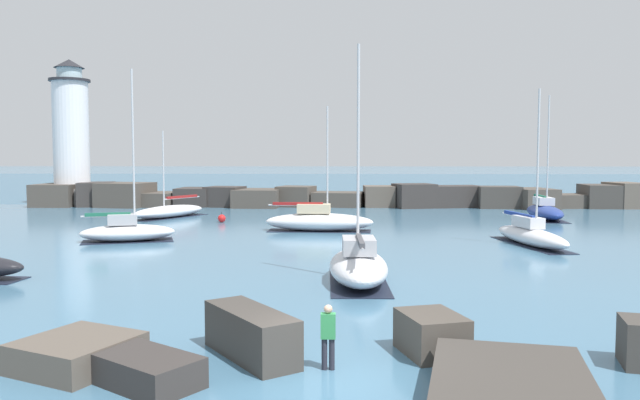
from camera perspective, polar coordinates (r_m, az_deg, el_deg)
The scene contains 13 objects.
ground_plane at distance 15.02m, azimuth 0.58°, elevation -16.17°, with size 600.00×600.00×0.00m, color teal.
open_sea_beyond at distance 123.78m, azimuth 1.90°, elevation 1.64°, with size 400.00×116.00×0.01m.
breakwater_jetty at distance 63.79m, azimuth 1.80°, elevation 0.31°, with size 65.05×6.93×2.53m.
lighthouse at distance 70.61m, azimuth -21.79°, elevation 4.96°, with size 4.87×4.87×15.23m.
foreground_rocks at distance 15.04m, azimuth 5.71°, elevation -14.29°, with size 18.36×7.17×1.24m.
sailboat_moored_0 at distance 43.19m, azimuth -0.12°, elevation -1.92°, with size 7.59×2.59×8.59m.
sailboat_moored_1 at distance 25.83m, azimuth 3.53°, elevation -5.94°, with size 2.54×6.59×9.78m.
sailboat_moored_2 at distance 39.84m, azimuth -17.22°, elevation -2.71°, with size 6.07×3.95×10.43m.
sailboat_moored_3 at distance 54.22m, azimuth -13.61°, elevation -1.01°, with size 5.61×7.95×7.28m.
sailboat_moored_4 at distance 54.60m, azimuth 19.84°, elevation -0.94°, with size 2.58×7.40×10.10m.
sailboat_moored_6 at distance 38.46m, azimuth 18.70°, elevation -3.01°, with size 3.14×7.98×9.00m.
mooring_buoy_orange_near at distance 49.50m, azimuth -8.98°, elevation -1.67°, with size 0.61×0.61×0.81m.
person_on_rocks at distance 15.45m, azimuth 0.75°, elevation -12.13°, with size 0.36×0.22×1.60m.
Camera 1 is at (0.36, -14.09, 5.19)m, focal length 35.00 mm.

